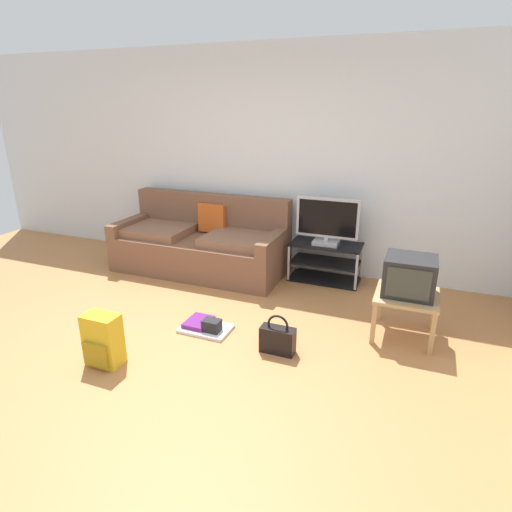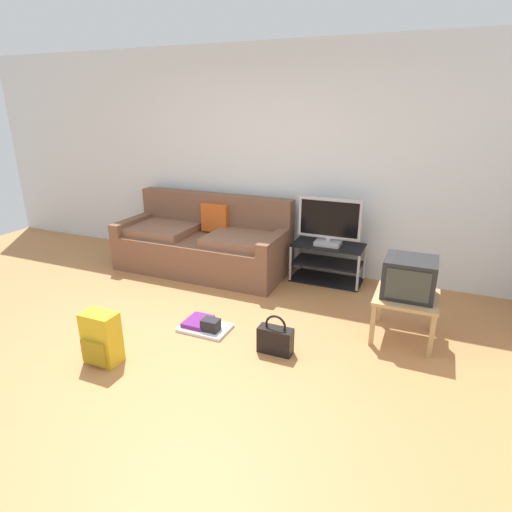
{
  "view_description": "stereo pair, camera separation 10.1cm",
  "coord_description": "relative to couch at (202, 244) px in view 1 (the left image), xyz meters",
  "views": [
    {
      "loc": [
        1.83,
        -2.59,
        2.01
      ],
      "look_at": [
        0.38,
        1.05,
        0.61
      ],
      "focal_mm": 29.73,
      "sensor_mm": 36.0,
      "label": 1
    },
    {
      "loc": [
        1.92,
        -2.55,
        2.01
      ],
      "look_at": [
        0.38,
        1.05,
        0.61
      ],
      "focal_mm": 29.73,
      "sensor_mm": 36.0,
      "label": 2
    }
  ],
  "objects": [
    {
      "name": "wall_back",
      "position": [
        0.71,
        0.53,
        1.02
      ],
      "size": [
        9.0,
        0.1,
        2.7
      ],
      "primitive_type": "cube",
      "color": "silver",
      "rests_on": "ground_plane"
    },
    {
      "name": "crt_tv",
      "position": [
        2.52,
        -0.8,
        0.25
      ],
      "size": [
        0.44,
        0.4,
        0.34
      ],
      "color": "#232326",
      "rests_on": "side_table"
    },
    {
      "name": "flat_tv",
      "position": [
        1.55,
        0.2,
        0.4
      ],
      "size": [
        0.73,
        0.22,
        0.55
      ],
      "color": "#B2B2B7",
      "rests_on": "tv_stand"
    },
    {
      "name": "couch",
      "position": [
        0.0,
        0.0,
        0.0
      ],
      "size": [
        2.13,
        0.93,
        0.92
      ],
      "color": "brown",
      "rests_on": "ground_plane"
    },
    {
      "name": "handbag",
      "position": [
        1.54,
        -1.5,
        -0.21
      ],
      "size": [
        0.3,
        0.13,
        0.35
      ],
      "rotation": [
        0.0,
        0.0,
        -0.37
      ],
      "color": "black",
      "rests_on": "ground_plane"
    },
    {
      "name": "backpack",
      "position": [
        0.29,
        -2.19,
        -0.12
      ],
      "size": [
        0.29,
        0.25,
        0.44
      ],
      "rotation": [
        0.0,
        0.0,
        -0.14
      ],
      "color": "gold",
      "rests_on": "ground_plane"
    },
    {
      "name": "ground_plane",
      "position": [
        0.71,
        -1.92,
        -0.34
      ],
      "size": [
        9.0,
        9.8,
        0.02
      ],
      "primitive_type": "cube",
      "color": "#B27542"
    },
    {
      "name": "floor_tray",
      "position": [
        0.79,
        -1.4,
        -0.29
      ],
      "size": [
        0.47,
        0.33,
        0.14
      ],
      "color": "silver",
      "rests_on": "ground_plane"
    },
    {
      "name": "tv_stand",
      "position": [
        1.55,
        0.22,
        -0.11
      ],
      "size": [
        0.83,
        0.43,
        0.46
      ],
      "color": "black",
      "rests_on": "ground_plane"
    },
    {
      "name": "side_table",
      "position": [
        2.52,
        -0.81,
        0.02
      ],
      "size": [
        0.54,
        0.54,
        0.42
      ],
      "color": "tan",
      "rests_on": "ground_plane"
    }
  ]
}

